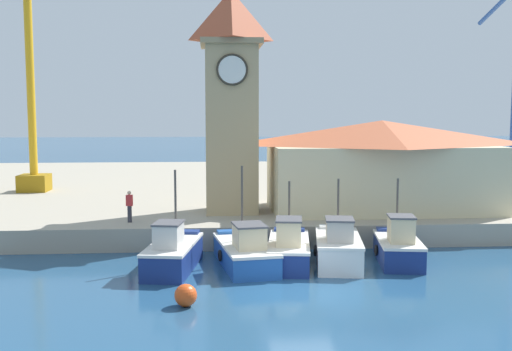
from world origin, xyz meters
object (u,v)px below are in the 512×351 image
(fishing_boat_mid_left, at_px, (338,247))
(port_crane_far, at_px, (30,92))
(mooring_buoy, at_px, (186,295))
(fishing_boat_left_outer, at_px, (245,251))
(fishing_boat_left_inner, at_px, (289,248))
(fishing_boat_far_left, at_px, (173,253))
(clock_tower, at_px, (231,95))
(dock_worker_near_tower, at_px, (129,206))
(fishing_boat_center, at_px, (398,246))
(warehouse_right, at_px, (381,165))

(fishing_boat_mid_left, distance_m, port_crane_far, 26.71)
(port_crane_far, bearing_deg, mooring_buoy, -63.16)
(fishing_boat_left_outer, height_order, fishing_boat_left_inner, fishing_boat_left_outer)
(fishing_boat_far_left, height_order, port_crane_far, port_crane_far)
(fishing_boat_left_outer, bearing_deg, fishing_boat_mid_left, -0.29)
(fishing_boat_far_left, relative_size, clock_tower, 0.36)
(mooring_buoy, xyz_separation_m, dock_worker_near_tower, (-3.26, 10.21, 1.61))
(fishing_boat_left_outer, bearing_deg, fishing_boat_center, 0.85)
(fishing_boat_left_outer, bearing_deg, mooring_buoy, -114.21)
(fishing_boat_far_left, relative_size, dock_worker_near_tower, 3.07)
(fishing_boat_left_outer, height_order, warehouse_right, warehouse_right)
(fishing_boat_left_inner, xyz_separation_m, port_crane_far, (-16.12, 17.76, 7.46))
(mooring_buoy, bearing_deg, fishing_boat_left_inner, 51.84)
(fishing_boat_mid_left, relative_size, mooring_buoy, 6.08)
(fishing_boat_center, distance_m, clock_tower, 12.64)
(fishing_boat_left_outer, height_order, mooring_buoy, fishing_boat_left_outer)
(clock_tower, distance_m, port_crane_far, 17.18)
(fishing_boat_mid_left, xyz_separation_m, mooring_buoy, (-6.52, -5.31, -0.39))
(mooring_buoy, distance_m, dock_worker_near_tower, 10.84)
(fishing_boat_left_outer, xyz_separation_m, mooring_buoy, (-2.39, -5.33, -0.29))
(fishing_boat_left_inner, relative_size, mooring_buoy, 6.52)
(fishing_boat_left_inner, bearing_deg, fishing_boat_mid_left, -5.68)
(clock_tower, xyz_separation_m, port_crane_far, (-13.85, 10.16, 0.48))
(port_crane_far, relative_size, mooring_buoy, 23.79)
(fishing_boat_left_outer, distance_m, port_crane_far, 24.08)
(clock_tower, bearing_deg, fishing_boat_left_outer, -87.59)
(port_crane_far, distance_m, mooring_buoy, 27.23)
(fishing_boat_left_outer, xyz_separation_m, clock_tower, (-0.33, 7.80, 7.02))
(fishing_boat_mid_left, height_order, warehouse_right, warehouse_right)
(fishing_boat_mid_left, relative_size, warehouse_right, 0.37)
(mooring_buoy, height_order, dock_worker_near_tower, dock_worker_near_tower)
(fishing_boat_mid_left, xyz_separation_m, fishing_boat_center, (2.76, 0.12, -0.03))
(fishing_boat_left_outer, xyz_separation_m, fishing_boat_mid_left, (4.13, -0.02, 0.10))
(warehouse_right, height_order, dock_worker_near_tower, warehouse_right)
(fishing_boat_mid_left, bearing_deg, mooring_buoy, -140.88)
(port_crane_far, xyz_separation_m, dock_worker_near_tower, (8.52, -13.07, -6.19))
(fishing_boat_center, distance_m, warehouse_right, 8.41)
(fishing_boat_far_left, bearing_deg, fishing_boat_center, 2.62)
(fishing_boat_far_left, bearing_deg, clock_tower, 70.93)
(fishing_boat_far_left, distance_m, fishing_boat_left_inner, 5.12)
(fishing_boat_center, bearing_deg, mooring_buoy, -149.69)
(fishing_boat_mid_left, bearing_deg, fishing_boat_left_inner, 174.32)
(fishing_boat_left_inner, relative_size, dock_worker_near_tower, 3.20)
(fishing_boat_far_left, height_order, fishing_boat_center, fishing_boat_far_left)
(fishing_boat_left_inner, height_order, dock_worker_near_tower, fishing_boat_left_inner)
(fishing_boat_left_inner, distance_m, fishing_boat_mid_left, 2.19)
(fishing_boat_mid_left, bearing_deg, dock_worker_near_tower, 153.37)
(fishing_boat_left_inner, xyz_separation_m, dock_worker_near_tower, (-7.60, 4.69, 1.27))
(fishing_boat_mid_left, xyz_separation_m, warehouse_right, (4.14, 7.84, 3.00))
(port_crane_far, bearing_deg, fishing_boat_left_outer, -51.71)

